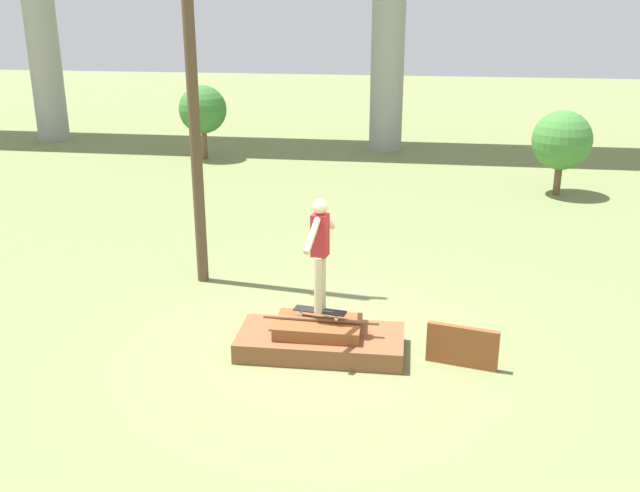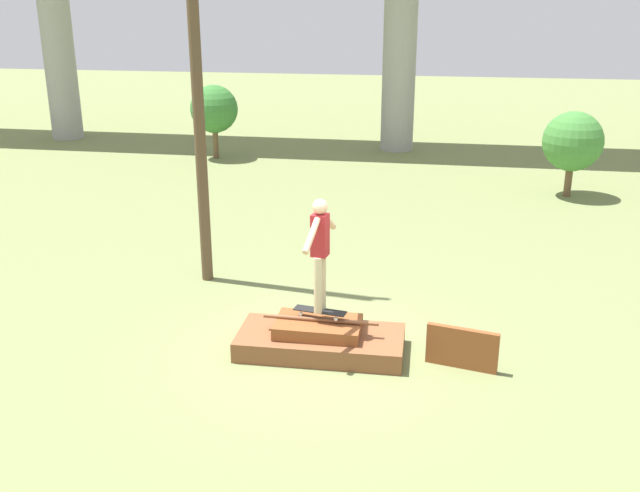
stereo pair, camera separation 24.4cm
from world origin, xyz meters
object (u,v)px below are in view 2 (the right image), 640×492
utility_pole (194,37)px  tree_behind_left (214,109)px  tree_behind_right (573,142)px  skateboard (320,311)px  skater (320,247)px

utility_pole → tree_behind_left: size_ratio=3.56×
tree_behind_left → tree_behind_right: (10.47, -2.93, -0.14)m
skateboard → tree_behind_right: tree_behind_right is taller
skateboard → tree_behind_right: 10.78m
skater → tree_behind_left: (-5.61, 12.52, -0.02)m
tree_behind_left → skater: bearing=-65.9°
skateboard → utility_pole: (-2.52, 2.39, 3.67)m
skateboard → skater: 0.98m
skater → utility_pole: size_ratio=0.20×
skateboard → utility_pole: 5.05m
skateboard → skater: skater is taller
tree_behind_right → tree_behind_left: bearing=164.4°
skater → tree_behind_right: size_ratio=0.75×
utility_pole → tree_behind_left: (-3.09, 10.13, -2.71)m
utility_pole → tree_behind_right: utility_pole is taller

